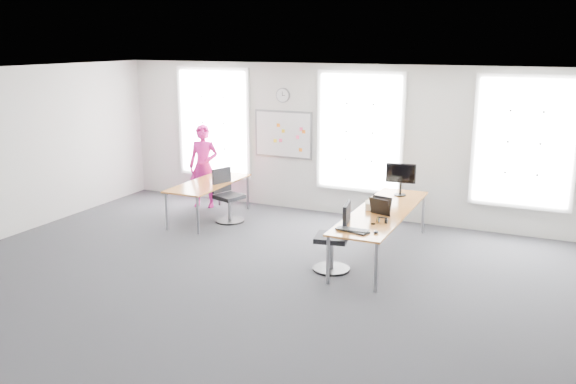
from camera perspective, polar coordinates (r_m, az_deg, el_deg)
The scene contains 21 objects.
floor at distance 8.98m, azimuth -3.38°, elevation -8.51°, with size 10.00×10.00×0.00m, color #27262B.
ceiling at distance 8.31m, azimuth -3.68°, elevation 10.97°, with size 10.00×10.00×0.00m, color white.
wall_back at distance 12.13m, azimuth 5.40°, elevation 4.77°, with size 10.00×10.00×0.00m, color silver.
wall_front at distance 5.48m, azimuth -23.71°, elevation -7.94°, with size 10.00×10.00×0.00m, color silver.
window_left at distance 13.35m, azimuth -6.95°, elevation 6.45°, with size 1.60×0.06×2.20m, color white.
window_mid at distance 11.98m, azimuth 6.74°, elevation 5.59°, with size 1.60×0.06×2.20m, color white.
window_right at distance 11.43m, azimuth 21.22°, elevation 4.33°, with size 1.60×0.06×2.20m, color white.
desk_right at distance 9.98m, azimuth 8.79°, elevation -2.01°, with size 0.83×3.12×0.76m.
desk_left at distance 12.02m, azimuth -7.41°, elevation 0.63°, with size 0.81×2.02×0.74m.
chair_right at distance 9.31m, azimuth 4.50°, elevation -4.61°, with size 0.57×0.57×1.07m.
chair_left at distance 11.87m, azimuth -5.71°, elevation -0.61°, with size 0.59×0.59×1.03m.
person at distance 12.88m, azimuth -7.90°, elevation 2.40°, with size 0.64×0.42×1.74m, color #CE1981.
whiteboard at distance 12.59m, azimuth -0.47°, elevation 5.41°, with size 1.20×0.03×0.90m, color white.
wall_clock at distance 12.50m, azimuth -0.48°, elevation 9.04°, with size 0.30×0.30×0.04m, color gray.
keyboard at distance 8.84m, azimuth 6.05°, elevation -3.61°, with size 0.49×0.18×0.02m, color black.
mouse at distance 8.79m, azimuth 8.24°, elevation -3.72°, with size 0.07×0.11×0.04m, color black.
lens_cap at distance 9.22m, azimuth 7.96°, elevation -2.98°, with size 0.07×0.07×0.01m, color black.
headphones at distance 9.28m, azimuth 8.78°, elevation -2.63°, with size 0.16×0.09×0.10m.
laptop_sleeve at distance 9.69m, azimuth 8.65°, elevation -1.31°, with size 0.36×0.28×0.29m.
paper_stack at distance 10.03m, azimuth 8.20°, elevation -1.28°, with size 0.33×0.25×0.11m, color beige.
monitor at distance 10.90m, azimuth 10.50°, elevation 1.45°, with size 0.52×0.21×0.58m.
Camera 1 is at (3.91, -7.31, 3.44)m, focal length 38.00 mm.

